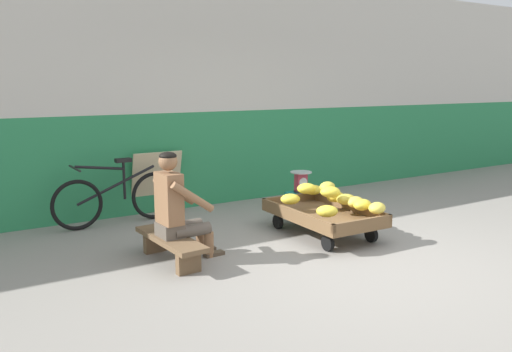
# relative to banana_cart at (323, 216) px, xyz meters

# --- Properties ---
(ground_plane) EXTENTS (80.00, 80.00, 0.00)m
(ground_plane) POSITION_rel_banana_cart_xyz_m (-0.26, -1.08, -0.24)
(ground_plane) COLOR gray
(back_wall) EXTENTS (16.00, 0.30, 3.36)m
(back_wall) POSITION_rel_banana_cart_xyz_m (-0.26, 2.27, 1.44)
(back_wall) COLOR #287F4C
(back_wall) RESTS_ON ground
(banana_cart) EXTENTS (0.88, 1.46, 0.36)m
(banana_cart) POSITION_rel_banana_cart_xyz_m (0.00, 0.00, 0.00)
(banana_cart) COLOR brown
(banana_cart) RESTS_ON ground
(banana_pile) EXTENTS (0.86, 1.42, 0.26)m
(banana_pile) POSITION_rel_banana_cart_xyz_m (0.11, -0.05, 0.22)
(banana_pile) COLOR yellow
(banana_pile) RESTS_ON banana_cart
(low_bench) EXTENTS (0.37, 1.12, 0.27)m
(low_bench) POSITION_rel_banana_cart_xyz_m (-1.92, 0.07, -0.04)
(low_bench) COLOR brown
(low_bench) RESTS_ON ground
(vendor_seated) EXTENTS (0.70, 0.50, 1.14)m
(vendor_seated) POSITION_rel_banana_cart_xyz_m (-1.84, 0.08, 0.33)
(vendor_seated) COLOR brown
(vendor_seated) RESTS_ON ground
(plastic_crate) EXTENTS (0.36, 0.28, 0.30)m
(plastic_crate) POSITION_rel_banana_cart_xyz_m (0.41, 1.00, -0.09)
(plastic_crate) COLOR #19847F
(plastic_crate) RESTS_ON ground
(weighing_scale) EXTENTS (0.30, 0.30, 0.29)m
(weighing_scale) POSITION_rel_banana_cart_xyz_m (0.41, 1.00, 0.21)
(weighing_scale) COLOR #28282D
(weighing_scale) RESTS_ON plastic_crate
(bicycle_near_left) EXTENTS (1.66, 0.48, 0.86)m
(bicycle_near_left) POSITION_rel_banana_cart_xyz_m (-1.95, 1.78, 0.11)
(bicycle_near_left) COLOR black
(bicycle_near_left) RESTS_ON ground
(sign_board) EXTENTS (0.70, 0.25, 0.88)m
(sign_board) POSITION_rel_banana_cart_xyz_m (-1.30, 2.09, 0.20)
(sign_board) COLOR #C6B289
(sign_board) RESTS_ON ground
(shopping_bag) EXTENTS (0.18, 0.12, 0.24)m
(shopping_bag) POSITION_rel_banana_cart_xyz_m (0.41, 0.49, -0.12)
(shopping_bag) COLOR silver
(shopping_bag) RESTS_ON ground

